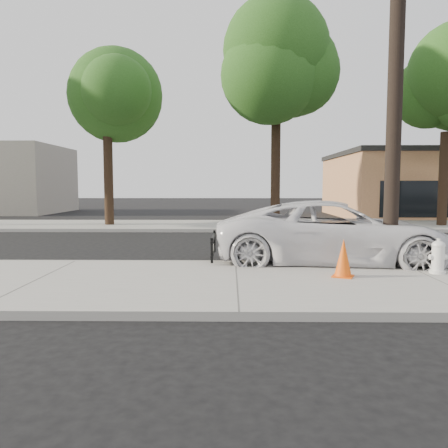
{
  "coord_description": "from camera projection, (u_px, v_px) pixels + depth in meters",
  "views": [
    {
      "loc": [
        -0.13,
        -12.84,
        2.02
      ],
      "look_at": [
        -0.3,
        -1.23,
        1.0
      ],
      "focal_mm": 35.0,
      "sensor_mm": 36.0,
      "label": 1
    }
  ],
  "objects": [
    {
      "name": "utility_pole",
      "position": [
        396.0,
        66.0,
        9.82
      ],
      "size": [
        1.4,
        0.34,
        9.0
      ],
      "color": "black",
      "rests_on": "near_sidewalk"
    },
    {
      "name": "tree_c",
      "position": [
        282.0,
        79.0,
        19.94
      ],
      "size": [
        4.96,
        4.8,
        9.55
      ],
      "color": "black",
      "rests_on": "far_sidewalk"
    },
    {
      "name": "far_sidewalk",
      "position": [
        233.0,
        226.0,
        21.43
      ],
      "size": [
        90.0,
        5.0,
        0.15
      ],
      "primitive_type": "cube",
      "color": "gray",
      "rests_on": "ground"
    },
    {
      "name": "traffic_cone",
      "position": [
        343.0,
        258.0,
        8.96
      ],
      "size": [
        0.53,
        0.53,
        0.79
      ],
      "rotation": [
        0.0,
        0.0,
        -0.42
      ],
      "color": "#F7570D",
      "rests_on": "near_sidewalk"
    },
    {
      "name": "fire_hydrant",
      "position": [
        438.0,
        258.0,
        9.32
      ],
      "size": [
        0.36,
        0.34,
        0.7
      ],
      "rotation": [
        0.0,
        0.0,
        0.02
      ],
      "color": "white",
      "rests_on": "near_sidewalk"
    },
    {
      "name": "curb_near",
      "position": [
        235.0,
        264.0,
        10.87
      ],
      "size": [
        90.0,
        0.12,
        0.16
      ],
      "primitive_type": "cube",
      "color": "#9E9B93",
      "rests_on": "ground"
    },
    {
      "name": "ground",
      "position": [
        235.0,
        254.0,
        12.97
      ],
      "size": [
        120.0,
        120.0,
        0.0
      ],
      "primitive_type": "plane",
      "color": "black",
      "rests_on": "ground"
    },
    {
      "name": "near_sidewalk",
      "position": [
        237.0,
        284.0,
        8.68
      ],
      "size": [
        90.0,
        4.4,
        0.15
      ],
      "primitive_type": "cube",
      "color": "gray",
      "rests_on": "ground"
    },
    {
      "name": "police_cruiser",
      "position": [
        335.0,
        233.0,
        11.07
      ],
      "size": [
        6.17,
        3.33,
        1.65
      ],
      "primitive_type": "imported",
      "rotation": [
        0.0,
        0.0,
        1.47
      ],
      "color": "white",
      "rests_on": "ground"
    },
    {
      "name": "tree_b",
      "position": [
        110.0,
        98.0,
        20.54
      ],
      "size": [
        4.34,
        4.2,
        8.45
      ],
      "color": "black",
      "rests_on": "far_sidewalk"
    }
  ]
}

